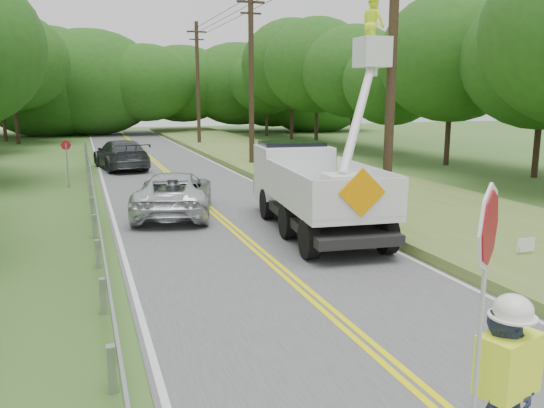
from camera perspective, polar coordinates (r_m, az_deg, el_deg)
name	(u,v)px	position (r m, az deg, el deg)	size (l,w,h in m)	color
ground	(405,378)	(8.69, 13.70, -17.19)	(140.00, 140.00, 0.00)	#365E25
road	(204,204)	(21.21, -7.10, 0.00)	(7.20, 96.00, 0.03)	#4C4C4F
guardrail	(93,192)	(21.56, -18.15, 1.18)	(0.18, 48.00, 0.77)	#9C9EA5
utility_poles	(297,69)	(25.19, 2.61, 13.85)	(1.60, 43.30, 10.00)	black
tall_grass_verge	(368,190)	(23.66, 9.94, 1.43)	(7.00, 96.00, 0.30)	#51712C
treeline_right	(395,63)	(38.05, 12.73, 14.11)	(11.44, 54.64, 11.26)	#332319
treeline_horizon	(134,83)	(62.70, -14.19, 12.12)	(57.47, 14.21, 11.63)	#244C18
flagger	(505,392)	(6.20, 23.11, -17.56)	(1.19, 0.69, 3.32)	#191E33
bucket_truck	(311,176)	(17.48, 4.10, 2.94)	(4.01, 7.45, 7.04)	black
suv_silver	(174,193)	(19.35, -10.16, 1.11)	(2.47, 5.37, 1.49)	silver
suv_darkgrey	(121,154)	(32.27, -15.48, 5.00)	(2.31, 5.69, 1.65)	#393D41
stop_sign_permanent	(67,157)	(26.33, -20.62, 4.61)	(0.45, 0.17, 2.17)	#9C9EA5
yard_sign	(526,246)	(14.71, 24.94, -3.99)	(0.49, 0.07, 0.70)	white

